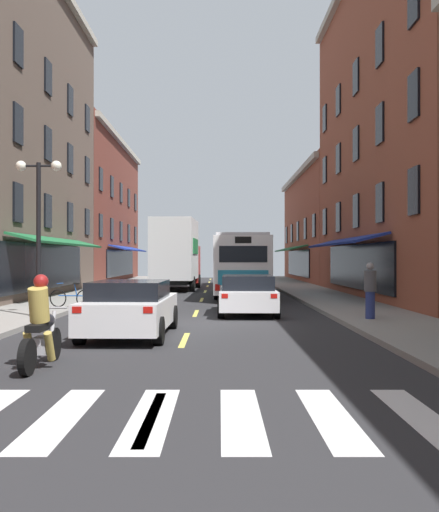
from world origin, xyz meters
TOP-DOWN VIEW (x-y plane):
  - ground_plane at (0.00, 0.00)m, footprint 34.80×80.00m
  - lane_centre_dashes at (0.00, -0.25)m, footprint 0.14×73.90m
  - crosswalk_near at (0.00, -10.00)m, footprint 7.10×2.80m
  - sidewalk_right at (5.90, 0.00)m, footprint 3.00×80.00m
  - transit_bus at (1.98, 12.81)m, footprint 2.85×11.43m
  - box_truck at (-1.77, 17.57)m, footprint 2.69×7.71m
  - sedan_near at (-1.38, -2.83)m, footprint 2.08×4.42m
  - sedan_mid at (1.81, 2.80)m, footprint 2.10×4.59m
  - motorcycle_rider at (-2.33, -6.93)m, footprint 0.62×2.07m
  - bicycle_near at (-4.60, 3.78)m, footprint 1.69×0.51m
  - pedestrian_mid at (5.33, -0.08)m, footprint 0.36×0.36m
  - street_lamp_twin at (-4.79, 0.59)m, footprint 1.42×0.32m

SIDE VIEW (x-z plane):
  - ground_plane at x=0.00m, z-range -0.10..0.00m
  - lane_centre_dashes at x=0.00m, z-range 0.00..0.01m
  - crosswalk_near at x=0.00m, z-range 0.00..0.01m
  - sidewalk_right at x=5.90m, z-range 0.00..0.14m
  - bicycle_near at x=-4.60m, z-range 0.05..0.96m
  - sedan_mid at x=1.81m, z-range 0.02..1.37m
  - motorcycle_rider at x=-2.33m, z-range -0.12..1.54m
  - sedan_near at x=-1.38m, z-range 0.02..1.40m
  - pedestrian_mid at x=5.33m, z-range 0.16..1.84m
  - transit_bus at x=1.98m, z-range 0.08..3.17m
  - box_truck at x=-1.77m, z-range 0.02..4.27m
  - street_lamp_twin at x=-4.79m, z-range 0.41..5.25m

